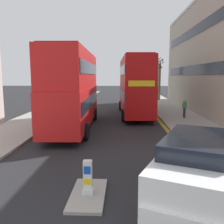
{
  "coord_description": "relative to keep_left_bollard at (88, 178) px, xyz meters",
  "views": [
    {
      "loc": [
        1.09,
        -2.64,
        3.87
      ],
      "look_at": [
        0.5,
        11.0,
        1.8
      ],
      "focal_mm": 38.42,
      "sensor_mm": 36.0,
      "label": 1
    }
  ],
  "objects": [
    {
      "name": "pedestrian_far",
      "position": [
        6.67,
        14.3,
        0.38
      ],
      "size": [
        0.34,
        0.22,
        1.62
      ],
      "color": "#2D2D38",
      "rests_on": "sidewalk_right"
    },
    {
      "name": "street_tree_mid",
      "position": [
        6.8,
        30.48,
        2.52
      ],
      "size": [
        1.5,
        1.68,
        6.56
      ],
      "color": "#6B6047",
      "rests_on": "sidewalk_right"
    },
    {
      "name": "traffic_island",
      "position": [
        0.0,
        0.0,
        -0.56
      ],
      "size": [
        1.1,
        2.2,
        0.1
      ],
      "primitive_type": "cube",
      "color": "#9E9991",
      "rests_on": "ground"
    },
    {
      "name": "sidewalk_left",
      "position": [
        -6.5,
        11.41,
        -0.54
      ],
      "size": [
        4.0,
        80.0,
        0.14
      ],
      "primitive_type": "cube",
      "color": "#9E9991",
      "rests_on": "ground"
    },
    {
      "name": "kerb_line_outer",
      "position": [
        4.4,
        9.41,
        -0.6
      ],
      "size": [
        0.1,
        56.0,
        0.01
      ],
      "primitive_type": "cube",
      "color": "yellow",
      "rests_on": "ground"
    },
    {
      "name": "double_decker_bus_oncoming",
      "position": [
        2.29,
        16.3,
        2.42
      ],
      "size": [
        3.14,
        10.9,
        5.64
      ],
      "color": "#B20F0F",
      "rests_on": "ground"
    },
    {
      "name": "sidewalk_right",
      "position": [
        6.5,
        11.41,
        -0.54
      ],
      "size": [
        4.0,
        80.0,
        0.14
      ],
      "primitive_type": "cube",
      "color": "#9E9991",
      "rests_on": "ground"
    },
    {
      "name": "street_tree_near",
      "position": [
        5.32,
        23.2,
        2.29
      ],
      "size": [
        1.92,
        1.98,
        5.8
      ],
      "color": "#6B6047",
      "rests_on": "sidewalk_right"
    },
    {
      "name": "taxi_minivan",
      "position": [
        3.2,
        -0.51,
        0.46
      ],
      "size": [
        3.58,
        5.16,
        2.12
      ],
      "color": "white",
      "rests_on": "ground"
    },
    {
      "name": "keep_left_bollard",
      "position": [
        0.0,
        0.0,
        0.0
      ],
      "size": [
        0.36,
        0.28,
        1.11
      ],
      "color": "silver",
      "rests_on": "traffic_island"
    },
    {
      "name": "double_decker_bus_away",
      "position": [
        -2.46,
        10.11,
        2.42
      ],
      "size": [
        3.02,
        10.87,
        5.64
      ],
      "color": "red",
      "rests_on": "ground"
    },
    {
      "name": "kerb_line_inner",
      "position": [
        4.24,
        9.41,
        -0.6
      ],
      "size": [
        0.1,
        56.0,
        0.01
      ],
      "primitive_type": "cube",
      "color": "yellow",
      "rests_on": "ground"
    }
  ]
}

